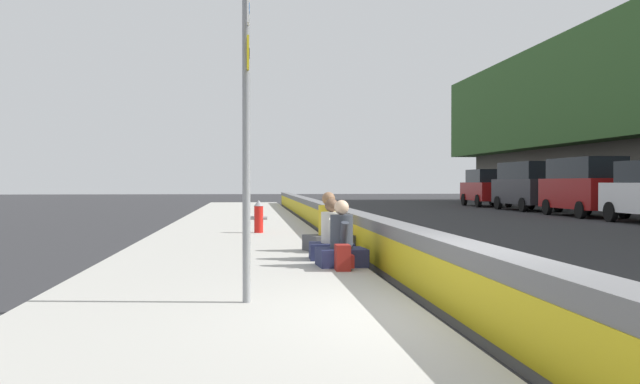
% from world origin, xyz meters
% --- Properties ---
extents(ground_plane, '(160.00, 160.00, 0.00)m').
position_xyz_m(ground_plane, '(0.00, 0.00, 0.00)').
color(ground_plane, '#2B2B2D').
rests_on(ground_plane, ground).
extents(sidewalk_strip, '(80.00, 4.40, 0.14)m').
position_xyz_m(sidewalk_strip, '(0.00, 2.65, 0.07)').
color(sidewalk_strip, '#A8A59E').
rests_on(sidewalk_strip, ground_plane).
extents(jersey_barrier, '(76.00, 0.45, 0.85)m').
position_xyz_m(jersey_barrier, '(0.00, 0.00, 0.42)').
color(jersey_barrier, slate).
rests_on(jersey_barrier, ground_plane).
extents(route_sign_post, '(0.44, 0.09, 3.60)m').
position_xyz_m(route_sign_post, '(1.00, 2.35, 2.21)').
color(route_sign_post, gray).
rests_on(route_sign_post, sidewalk_strip).
extents(fire_hydrant, '(0.26, 0.46, 0.88)m').
position_xyz_m(fire_hydrant, '(11.79, 2.06, 0.59)').
color(fire_hydrant, red).
rests_on(fire_hydrant, sidewalk_strip).
extents(seated_person_foreground, '(0.71, 0.81, 1.07)m').
position_xyz_m(seated_person_foreground, '(4.25, 0.83, 0.48)').
color(seated_person_foreground, '#23284C').
rests_on(seated_person_foreground, sidewalk_strip).
extents(seated_person_middle, '(0.69, 0.80, 1.08)m').
position_xyz_m(seated_person_middle, '(5.25, 0.87, 0.48)').
color(seated_person_middle, '#23284C').
rests_on(seated_person_middle, sidewalk_strip).
extents(seated_person_rear, '(0.94, 1.02, 1.17)m').
position_xyz_m(seated_person_rear, '(6.72, 0.75, 0.51)').
color(seated_person_rear, '#424247').
rests_on(seated_person_rear, sidewalk_strip).
extents(backpack, '(0.32, 0.28, 0.40)m').
position_xyz_m(backpack, '(3.68, 0.87, 0.33)').
color(backpack, maroon).
rests_on(backpack, sidewalk_strip).
extents(parked_car_midline, '(5.12, 2.14, 2.56)m').
position_xyz_m(parked_car_midline, '(21.80, -12.20, 1.35)').
color(parked_car_midline, maroon).
rests_on(parked_car_midline, ground_plane).
extents(parked_car_far, '(5.15, 2.20, 2.56)m').
position_xyz_m(parked_car_far, '(28.20, -12.30, 1.35)').
color(parked_car_far, '#28282D').
rests_on(parked_car_far, ground_plane).
extents(parked_car_farther, '(4.87, 2.21, 2.28)m').
position_xyz_m(parked_car_farther, '(34.52, -12.27, 1.18)').
color(parked_car_farther, maroon).
rests_on(parked_car_farther, ground_plane).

